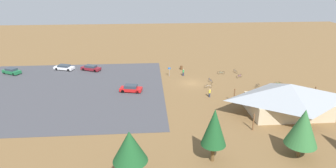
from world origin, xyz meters
TOP-DOWN VIEW (x-y plane):
  - ground at (0.00, 0.00)m, footprint 160.00×160.00m
  - parking_lot_asphalt at (25.98, 2.25)m, footprint 39.52×35.18m
  - bike_pavilion at (-13.49, 15.22)m, footprint 15.33×10.24m
  - trash_bin at (1.06, -9.67)m, footprint 0.60×0.60m
  - lot_sign at (4.36, -4.79)m, footprint 0.56×0.08m
  - pine_far_east at (1.55, 27.07)m, footprint 3.06×3.06m
  - pine_mideast at (-9.43, 27.04)m, footprint 3.92×3.92m
  - pine_center at (11.31, 30.51)m, footprint 3.77×3.77m
  - bicycle_blue_yard_left at (-4.03, -0.21)m, footprint 0.68×1.67m
  - bicycle_teal_yard_center at (-7.63, -5.46)m, footprint 1.74×0.48m
  - bicycle_silver_back_row at (-2.90, 2.86)m, footprint 1.72×0.48m
  - bicycle_orange_near_porch at (-17.30, 6.69)m, footprint 1.27×1.20m
  - bicycle_green_lone_west at (-17.62, 2.50)m, footprint 1.65×0.48m
  - bicycle_black_edge_south at (-12.93, 3.34)m, footprint 1.33×1.09m
  - bicycle_white_trailside at (-11.14, -5.96)m, footprint 0.53×1.71m
  - bicycle_purple_front_row at (-11.09, -2.73)m, footprint 1.52×0.72m
  - bicycle_yellow_lone_east at (-13.33, 6.66)m, footprint 1.20×1.16m
  - car_maroon_by_curb at (22.67, -10.28)m, footprint 4.98×3.53m
  - car_green_end_stall at (40.42, -9.09)m, footprint 4.61×3.55m
  - car_white_back_corner at (29.16, -11.31)m, footprint 5.05×3.20m
  - car_red_mid_lot at (12.55, 3.87)m, footprint 4.52×2.64m
  - visitor_crossing_yard at (-2.22, 7.46)m, footprint 0.36×0.36m
  - visitor_by_pavilion at (1.18, -4.99)m, footprint 0.40×0.36m

SIDE VIEW (x-z plane):
  - ground at x=0.00m, z-range 0.00..0.00m
  - parking_lot_asphalt at x=25.98m, z-range 0.00..0.05m
  - bicycle_yellow_lone_east at x=-13.33m, z-range -0.06..0.77m
  - bicycle_teal_yard_center at x=-7.63m, z-range -0.02..0.73m
  - bicycle_silver_back_row at x=-2.90m, z-range -0.04..0.75m
  - bicycle_purple_front_row at x=-11.09m, z-range -0.06..0.79m
  - bicycle_green_lone_west at x=-17.62m, z-range -0.02..0.76m
  - bicycle_white_trailside at x=-11.14m, z-range -0.03..0.77m
  - bicycle_black_edge_south at x=-12.93m, z-range -0.05..0.79m
  - bicycle_blue_yard_left at x=-4.03m, z-range -0.06..0.83m
  - bicycle_orange_near_porch at x=-17.30m, z-range -0.06..0.84m
  - trash_bin at x=1.06m, z-range 0.00..0.90m
  - car_white_back_corner at x=29.16m, z-range 0.06..1.30m
  - car_maroon_by_curb at x=22.67m, z-range 0.06..1.35m
  - car_red_mid_lot at x=12.55m, z-range 0.04..1.44m
  - car_green_end_stall at x=40.42m, z-range 0.05..1.43m
  - visitor_crossing_yard at x=-2.22m, z-range 0.04..1.70m
  - visitor_by_pavilion at x=1.18m, z-range 0.04..1.70m
  - lot_sign at x=4.36m, z-range 0.31..2.51m
  - bike_pavilion at x=-13.49m, z-range 0.36..5.58m
  - pine_mideast at x=-9.43m, z-range 0.90..7.46m
  - pine_far_east at x=1.55m, z-range 1.13..8.13m
  - pine_center at x=11.31m, z-range 1.44..7.94m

